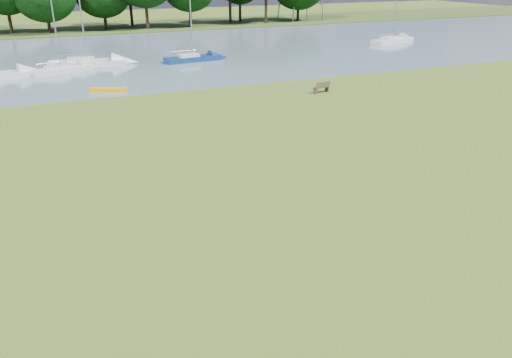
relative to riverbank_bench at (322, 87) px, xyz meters
name	(u,v)px	position (x,y,z in m)	size (l,w,h in m)	color
ground	(214,209)	(-15.19, -16.82, -0.46)	(220.00, 220.00, 0.00)	olive
river	(94,58)	(-15.19, 25.18, -0.46)	(220.00, 40.00, 0.10)	slate
far_bank	(72,30)	(-15.19, 55.18, -0.46)	(220.00, 20.00, 0.40)	#4C6626
riverbank_bench	(322,87)	(0.00, 0.00, 0.00)	(1.53, 0.72, 0.91)	brown
kayak	(108,90)	(-16.18, 7.18, -0.26)	(3.03, 0.71, 0.30)	#FFB10C
sailboat_1	(192,57)	(-5.62, 18.25, 0.09)	(6.37, 2.43, 7.85)	navy
sailboat_3	(60,68)	(-19.23, 17.33, 0.04)	(5.90, 3.44, 6.78)	white
sailboat_4	(86,61)	(-16.51, 20.15, 0.10)	(7.96, 3.39, 9.04)	white
sailboat_5	(392,39)	(23.50, 21.33, 0.12)	(7.30, 3.87, 9.61)	white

